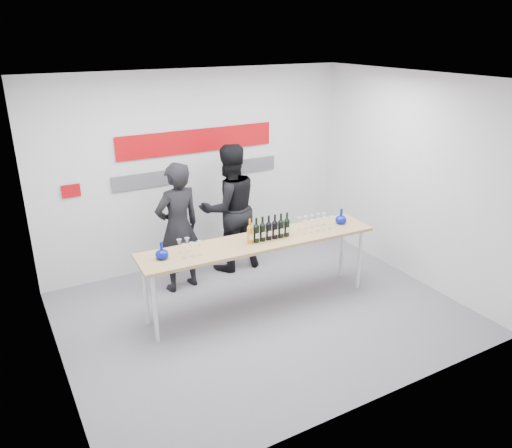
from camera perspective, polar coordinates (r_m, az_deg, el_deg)
name	(u,v)px	position (r m, az deg, el deg)	size (l,w,h in m)	color
ground	(262,313)	(6.73, 0.73, -10.14)	(5.00, 5.00, 0.00)	slate
back_wall	(198,169)	(7.80, -6.63, 6.24)	(5.00, 0.04, 3.00)	silver
signage	(195,150)	(7.68, -7.03, 8.34)	(3.38, 0.02, 0.79)	#B6070D
tasting_table	(260,245)	(6.51, 0.43, -2.44)	(3.22, 0.79, 0.96)	tan
wine_bottles	(269,228)	(6.44, 1.46, -0.43)	(0.62, 0.10, 0.33)	#BF7F19
decanter_left	(162,250)	(6.04, -10.73, -2.98)	(0.16, 0.16, 0.21)	#081699
decanter_right	(341,216)	(7.11, 9.70, 0.89)	(0.16, 0.16, 0.21)	#081699
glasses_left	(188,248)	(6.09, -7.74, -2.72)	(0.26, 0.23, 0.18)	silver
glasses_right	(315,223)	(6.85, 6.74, 0.12)	(0.47, 0.24, 0.18)	silver
presenter_left	(178,228)	(7.04, -8.90, -0.41)	(0.68, 0.45, 1.87)	black
presenter_right	(229,208)	(7.58, -3.07, 1.82)	(0.96, 0.75, 1.97)	black
mic_stand	(228,239)	(7.71, -3.20, -1.74)	(0.19, 0.19, 1.62)	black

